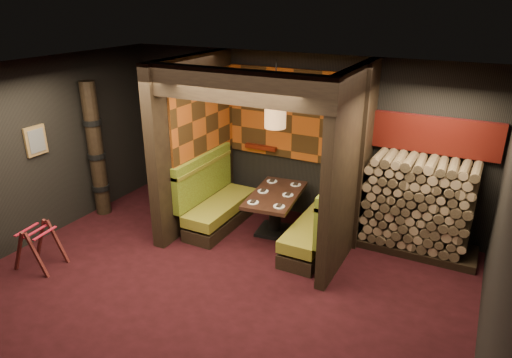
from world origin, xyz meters
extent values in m
cube|color=black|center=(0.00, 0.00, -0.01)|extent=(6.50, 5.50, 0.02)
cube|color=black|center=(0.00, 0.00, 2.86)|extent=(6.50, 5.50, 0.02)
cube|color=black|center=(0.00, 2.76, 1.43)|extent=(6.50, 0.02, 2.85)
cube|color=black|center=(0.00, -2.76, 1.43)|extent=(6.50, 0.02, 2.85)
cube|color=black|center=(-3.26, 0.00, 1.43)|extent=(0.02, 5.50, 2.85)
cube|color=black|center=(3.26, 0.00, 1.43)|extent=(0.02, 5.50, 2.85)
cube|color=black|center=(-1.35, 1.65, 1.43)|extent=(0.20, 2.20, 2.85)
cube|color=black|center=(1.30, 1.70, 1.43)|extent=(0.15, 2.10, 2.85)
cube|color=black|center=(-0.02, 0.70, 2.63)|extent=(2.85, 0.18, 0.44)
cube|color=#9A4211|center=(-0.02, 2.71, 1.82)|extent=(2.40, 0.06, 1.55)
cube|color=#9A4211|center=(-1.23, 1.82, 1.85)|extent=(0.04, 1.85, 1.45)
cube|color=#531209|center=(-0.60, 2.65, 1.18)|extent=(0.60, 0.12, 0.07)
cube|color=black|center=(-0.85, 1.65, 0.11)|extent=(0.55, 1.60, 0.22)
cube|color=olive|center=(-0.85, 1.65, 0.36)|extent=(0.55, 1.60, 0.18)
cube|color=#5B6117|center=(-1.19, 1.65, 0.75)|extent=(0.12, 1.60, 0.78)
cube|color=olive|center=(-1.19, 1.65, 1.10)|extent=(0.15, 1.60, 0.06)
cube|color=black|center=(0.82, 1.65, 0.11)|extent=(0.55, 1.60, 0.22)
cube|color=olive|center=(0.82, 1.65, 0.36)|extent=(0.55, 1.60, 0.18)
cube|color=#5B6117|center=(1.16, 1.65, 0.75)|extent=(0.12, 1.60, 0.78)
cube|color=olive|center=(1.16, 1.65, 1.10)|extent=(0.15, 1.60, 0.06)
cube|color=black|center=(0.07, 1.85, 0.03)|extent=(0.61, 0.61, 0.06)
cylinder|color=black|center=(0.07, 1.85, 0.33)|extent=(0.20, 0.20, 0.65)
cube|color=#321C14|center=(0.07, 1.85, 0.68)|extent=(0.89, 1.43, 0.06)
cylinder|color=white|center=(-0.09, 1.37, 0.72)|extent=(0.18, 0.18, 0.01)
cube|color=black|center=(-0.09, 1.37, 0.74)|extent=(0.08, 0.12, 0.02)
cylinder|color=white|center=(0.34, 1.42, 0.72)|extent=(0.18, 0.18, 0.01)
cube|color=black|center=(0.34, 1.42, 0.74)|extent=(0.08, 0.12, 0.02)
cylinder|color=white|center=(-0.14, 1.83, 0.72)|extent=(0.18, 0.18, 0.01)
cube|color=black|center=(-0.14, 1.83, 0.74)|extent=(0.08, 0.12, 0.02)
cylinder|color=white|center=(0.28, 1.88, 0.72)|extent=(0.18, 0.18, 0.01)
cube|color=black|center=(0.28, 1.88, 0.74)|extent=(0.08, 0.12, 0.02)
cylinder|color=white|center=(-0.20, 2.29, 0.72)|extent=(0.18, 0.18, 0.01)
cube|color=black|center=(-0.20, 2.29, 0.74)|extent=(0.08, 0.12, 0.02)
cylinder|color=white|center=(0.22, 2.34, 0.72)|extent=(0.18, 0.18, 0.01)
cube|color=black|center=(0.22, 2.34, 0.74)|extent=(0.08, 0.12, 0.02)
cylinder|color=#A87645|center=(0.07, 1.80, 2.05)|extent=(0.33, 0.33, 0.45)
sphere|color=#FFC672|center=(0.07, 1.80, 2.05)|extent=(0.18, 0.18, 0.18)
cylinder|color=black|center=(0.07, 1.80, 2.56)|extent=(0.02, 0.02, 0.57)
cube|color=olive|center=(-3.22, 0.10, 1.62)|extent=(0.04, 0.36, 0.46)
cube|color=#3F3F3F|center=(-3.20, 0.10, 1.62)|extent=(0.01, 0.27, 0.36)
cube|color=#4C1816|center=(-2.67, -0.89, 0.31)|extent=(0.32, 0.08, 0.70)
cube|color=#4C1816|center=(-2.34, -0.84, 0.31)|extent=(0.32, 0.08, 0.70)
cube|color=#4C1816|center=(-2.72, -0.48, 0.31)|extent=(0.32, 0.08, 0.70)
cube|color=#4C1816|center=(-2.40, -0.44, 0.31)|extent=(0.32, 0.08, 0.70)
cube|color=maroon|center=(-2.70, -0.68, 0.57)|extent=(0.10, 0.43, 0.01)
cube|color=maroon|center=(-2.53, -0.66, 0.57)|extent=(0.10, 0.43, 0.01)
cube|color=maroon|center=(-2.37, -0.64, 0.57)|extent=(0.10, 0.43, 0.01)
cylinder|color=black|center=(-3.05, 1.10, 1.20)|extent=(0.26, 0.26, 2.40)
cylinder|color=black|center=(-3.05, 1.10, 0.50)|extent=(0.31, 0.31, 0.09)
cylinder|color=black|center=(-3.05, 1.10, 1.10)|extent=(0.31, 0.31, 0.09)
cylinder|color=black|center=(-3.05, 1.10, 1.70)|extent=(0.31, 0.31, 0.09)
cube|color=black|center=(2.29, 2.35, 0.06)|extent=(1.73, 0.70, 0.12)
cube|color=#776344|center=(2.29, 2.35, 0.81)|extent=(1.73, 0.70, 1.38)
cube|color=maroon|center=(2.29, 2.68, 1.78)|extent=(1.83, 0.10, 0.56)
cube|color=black|center=(1.39, 1.96, 1.43)|extent=(0.08, 0.08, 2.85)
camera|label=1|loc=(2.93, -4.32, 3.69)|focal=32.00mm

